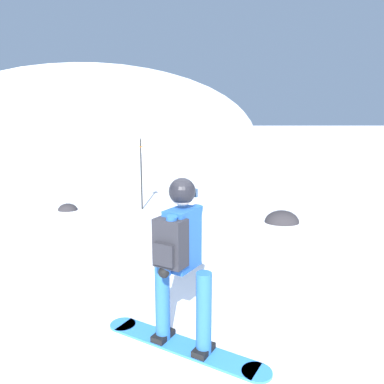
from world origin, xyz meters
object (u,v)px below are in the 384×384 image
snowboarder_main (181,261)px  piste_marker_near (141,168)px  rock_mid (282,222)px  rock_dark (68,210)px

snowboarder_main → piste_marker_near: piste_marker_near is taller
piste_marker_near → rock_mid: bearing=-21.5°
snowboarder_main → rock_dark: snowboarder_main is taller
piste_marker_near → rock_dark: bearing=-177.0°
snowboarder_main → piste_marker_near: bearing=100.6°
piste_marker_near → rock_dark: piste_marker_near is taller
rock_dark → rock_mid: size_ratio=0.64×
snowboarder_main → rock_mid: size_ratio=2.26×
piste_marker_near → rock_dark: (-1.87, -0.10, -1.05)m
piste_marker_near → rock_mid: 3.65m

